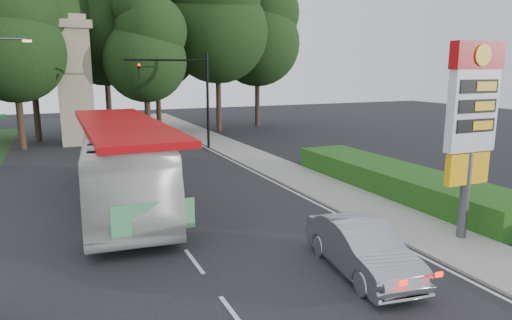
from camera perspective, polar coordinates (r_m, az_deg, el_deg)
name	(u,v)px	position (r m, az deg, el deg)	size (l,w,h in m)	color
road_surface	(146,197)	(22.19, -13.56, -4.57)	(14.00, 80.00, 0.02)	black
sidewalk_right	(303,179)	(25.02, 5.93, -2.40)	(3.00, 80.00, 0.12)	gray
hedge	(397,180)	(23.44, 17.25, -2.43)	(3.00, 14.00, 1.20)	#184612
gas_station_pylon	(472,115)	(17.02, 25.41, 5.13)	(2.10, 0.45, 6.85)	#59595E
traffic_signal_mast	(190,87)	(34.38, -8.21, 9.04)	(6.10, 0.35, 7.20)	black
monument	(74,80)	(39.11, -21.75, 9.25)	(3.00, 3.00, 10.05)	gray
tree_center_right	(103,11)	(44.60, -18.59, 17.24)	(9.24, 9.24, 18.15)	#2D2116
tree_east_near	(155,30)	(47.22, -12.47, 15.55)	(8.12, 8.12, 15.95)	#2D2116
tree_east_mid	(217,10)	(44.87, -4.88, 18.15)	(9.52, 9.52, 18.70)	#2D2116
tree_far_east	(257,25)	(48.45, 0.17, 16.49)	(8.68, 8.68, 17.05)	#2D2116
tree_monument_left	(11,31)	(38.24, -28.25, 14.07)	(7.28, 7.28, 14.30)	#2D2116
tree_monument_right	(144,43)	(39.28, -13.77, 13.97)	(6.72, 6.72, 13.20)	#2D2116
transit_bus	(124,163)	(21.06, -16.23, -0.39)	(3.12, 13.33, 3.71)	white
sedan_silver	(362,248)	(14.06, 13.13, -10.63)	(1.64, 4.70, 1.55)	#999BA0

